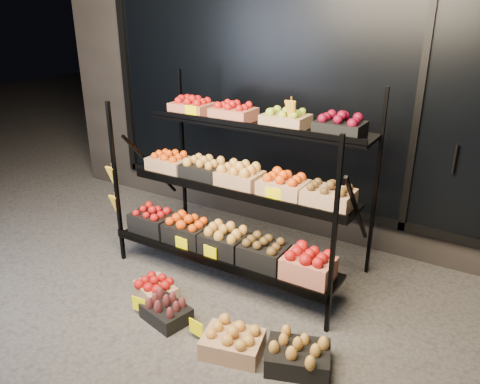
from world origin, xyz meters
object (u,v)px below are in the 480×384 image
Objects in this scene: floor_crate_left at (155,288)px; floor_crate_midleft at (166,310)px; floor_crate_midright at (233,341)px; display_rack at (237,188)px.

floor_crate_midleft is (0.27, -0.19, 0.00)m from floor_crate_left.
floor_crate_midleft is at bearing 161.88° from floor_crate_midright.
floor_crate_left is 0.87× the size of floor_crate_midright.
floor_crate_left is (-0.33, -0.74, -0.70)m from display_rack.
floor_crate_midright is (0.63, -0.05, 0.01)m from floor_crate_midleft.
floor_crate_midright is at bearing 9.31° from floor_crate_midleft.
floor_crate_midright reaches higher than floor_crate_midleft.
floor_crate_midright is (0.90, -0.23, 0.01)m from floor_crate_left.
display_rack is at bearing 87.37° from floor_crate_left.
display_rack is 5.41× the size of floor_crate_midleft.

